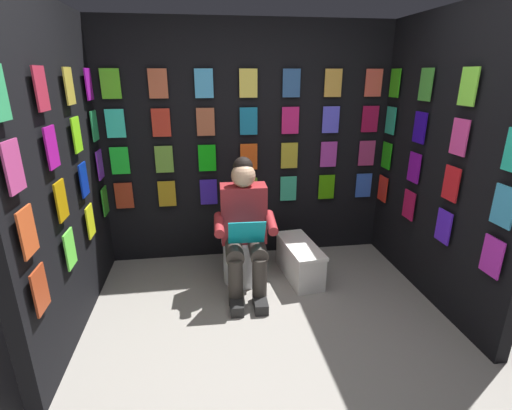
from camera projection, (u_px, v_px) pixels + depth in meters
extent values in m
plane|color=gray|center=(288.00, 388.00, 2.34)|extent=(30.00, 30.00, 0.00)
cube|color=black|center=(248.00, 145.00, 3.79)|extent=(2.95, 0.10, 2.35)
cube|color=#A43019|center=(124.00, 196.00, 3.69)|extent=(0.17, 0.01, 0.26)
cube|color=#AC8413|center=(167.00, 194.00, 3.75)|extent=(0.17, 0.01, 0.26)
cube|color=#3019A3|center=(209.00, 192.00, 3.81)|extent=(0.17, 0.01, 0.26)
cube|color=#649B25|center=(249.00, 190.00, 3.86)|extent=(0.17, 0.01, 0.26)
cube|color=#2CA57A|center=(288.00, 189.00, 3.92)|extent=(0.17, 0.01, 0.26)
cube|color=#409807|center=(326.00, 187.00, 3.98)|extent=(0.17, 0.01, 0.26)
cube|color=blue|center=(363.00, 185.00, 4.03)|extent=(0.17, 0.01, 0.26)
cube|color=#1AD22C|center=(120.00, 161.00, 3.58)|extent=(0.17, 0.01, 0.26)
cube|color=#639830|center=(164.00, 159.00, 3.63)|extent=(0.17, 0.01, 0.26)
cube|color=#0BB50C|center=(207.00, 158.00, 3.69)|extent=(0.17, 0.01, 0.26)
cube|color=#D84F13|center=(249.00, 157.00, 3.75)|extent=(0.17, 0.01, 0.26)
cube|color=#AF9F26|center=(289.00, 156.00, 3.80)|extent=(0.17, 0.01, 0.26)
cube|color=#A7349E|center=(329.00, 154.00, 3.86)|extent=(0.17, 0.01, 0.26)
cube|color=#A32F67|center=(367.00, 153.00, 3.92)|extent=(0.17, 0.01, 0.26)
cube|color=#35E4C6|center=(115.00, 124.00, 3.46)|extent=(0.17, 0.01, 0.26)
cube|color=red|center=(161.00, 123.00, 3.52)|extent=(0.17, 0.01, 0.26)
cube|color=#A35435|center=(206.00, 122.00, 3.58)|extent=(0.17, 0.01, 0.26)
cube|color=#14729C|center=(249.00, 121.00, 3.63)|extent=(0.17, 0.01, 0.26)
cube|color=#CB1B6A|center=(290.00, 120.00, 3.69)|extent=(0.17, 0.01, 0.26)
cube|color=#524FE7|center=(331.00, 120.00, 3.75)|extent=(0.17, 0.01, 0.26)
cube|color=#9E103C|center=(370.00, 119.00, 3.80)|extent=(0.17, 0.01, 0.26)
cube|color=#55CA21|center=(110.00, 84.00, 3.35)|extent=(0.17, 0.01, 0.26)
cube|color=#BB5738|center=(158.00, 84.00, 3.40)|extent=(0.17, 0.01, 0.26)
cube|color=#44A4DB|center=(204.00, 83.00, 3.46)|extent=(0.17, 0.01, 0.26)
cube|color=#EAD44F|center=(248.00, 83.00, 3.52)|extent=(0.17, 0.01, 0.26)
cube|color=#2B558D|center=(291.00, 83.00, 3.57)|extent=(0.17, 0.01, 0.26)
cube|color=gold|center=(333.00, 83.00, 3.63)|extent=(0.17, 0.01, 0.26)
cube|color=#DE5142|center=(374.00, 83.00, 3.69)|extent=(0.17, 0.01, 0.26)
cube|color=black|center=(443.00, 162.00, 3.05)|extent=(0.10, 1.92, 2.35)
cube|color=red|center=(383.00, 189.00, 3.92)|extent=(0.01, 0.17, 0.26)
cube|color=#B91548|center=(409.00, 205.00, 3.43)|extent=(0.01, 0.17, 0.26)
cube|color=#5322E3|center=(443.00, 226.00, 2.95)|extent=(0.01, 0.17, 0.26)
cube|color=#BC29B6|center=(492.00, 257.00, 2.46)|extent=(0.01, 0.17, 0.26)
cube|color=#1A9A0E|center=(387.00, 156.00, 3.80)|extent=(0.01, 0.17, 0.26)
cube|color=#7D1099|center=(414.00, 168.00, 3.32)|extent=(0.01, 0.17, 0.26)
cube|color=red|center=(451.00, 184.00, 2.83)|extent=(0.01, 0.17, 0.26)
cube|color=#3797C4|center=(503.00, 206.00, 2.35)|extent=(0.01, 0.17, 0.26)
cube|color=#20A377|center=(391.00, 121.00, 3.69)|extent=(0.01, 0.17, 0.26)
cube|color=#270C9A|center=(420.00, 128.00, 3.20)|extent=(0.01, 0.17, 0.26)
cube|color=#E33F95|center=(459.00, 137.00, 2.72)|extent=(0.01, 0.17, 0.26)
cube|color=#2EA814|center=(395.00, 83.00, 3.57)|extent=(0.01, 0.17, 0.26)
cube|color=green|center=(426.00, 85.00, 3.09)|extent=(0.01, 0.17, 0.26)
cube|color=#82E93E|center=(468.00, 87.00, 2.60)|extent=(0.01, 0.17, 0.26)
cube|color=black|center=(59.00, 176.00, 2.65)|extent=(0.10, 1.92, 2.35)
cube|color=#A63B1B|center=(40.00, 290.00, 2.08)|extent=(0.01, 0.17, 0.26)
cube|color=#69EC47|center=(70.00, 249.00, 2.57)|extent=(0.01, 0.17, 0.26)
cube|color=yellow|center=(90.00, 221.00, 3.05)|extent=(0.01, 0.17, 0.26)
cube|color=green|center=(105.00, 201.00, 3.54)|extent=(0.01, 0.17, 0.26)
cube|color=#CC5024|center=(28.00, 232.00, 1.97)|extent=(0.01, 0.17, 0.26)
cube|color=#B4830A|center=(61.00, 201.00, 2.45)|extent=(0.01, 0.17, 0.26)
cube|color=#09259A|center=(84.00, 180.00, 2.94)|extent=(0.01, 0.17, 0.26)
cube|color=purple|center=(100.00, 165.00, 3.42)|extent=(0.01, 0.17, 0.26)
cube|color=#B53C7C|center=(13.00, 167.00, 1.85)|extent=(0.01, 0.17, 0.26)
cube|color=#A1138C|center=(52.00, 147.00, 2.34)|extent=(0.01, 0.17, 0.26)
cube|color=#7FE617|center=(77.00, 135.00, 2.82)|extent=(0.01, 0.17, 0.26)
cube|color=#299A53|center=(95.00, 126.00, 3.31)|extent=(0.01, 0.17, 0.26)
cube|color=#AD263D|center=(41.00, 89.00, 2.22)|extent=(0.01, 0.17, 0.26)
cube|color=gold|center=(69.00, 86.00, 2.71)|extent=(0.01, 0.17, 0.26)
cube|color=#A312B0|center=(89.00, 84.00, 3.19)|extent=(0.01, 0.17, 0.26)
cylinder|color=white|center=(244.00, 260.00, 3.52)|extent=(0.38, 0.38, 0.40)
cylinder|color=white|center=(243.00, 240.00, 3.45)|extent=(0.41, 0.41, 0.02)
cube|color=white|center=(241.00, 213.00, 3.64)|extent=(0.39, 0.19, 0.36)
cylinder|color=white|center=(242.00, 216.00, 3.55)|extent=(0.39, 0.08, 0.39)
cube|color=maroon|center=(243.00, 213.00, 3.33)|extent=(0.41, 0.23, 0.52)
sphere|color=tan|center=(243.00, 175.00, 3.19)|extent=(0.21, 0.21, 0.21)
sphere|color=black|center=(243.00, 167.00, 3.19)|extent=(0.17, 0.17, 0.17)
cylinder|color=#38332D|center=(257.00, 248.00, 3.24)|extent=(0.16, 0.41, 0.15)
cylinder|color=#38332D|center=(234.00, 249.00, 3.21)|extent=(0.16, 0.41, 0.15)
cylinder|color=#38332D|center=(260.00, 281.00, 3.14)|extent=(0.12, 0.12, 0.42)
cylinder|color=#38332D|center=(236.00, 283.00, 3.12)|extent=(0.12, 0.12, 0.42)
cube|color=black|center=(260.00, 303.00, 3.14)|extent=(0.12, 0.26, 0.09)
cube|color=black|center=(236.00, 304.00, 3.12)|extent=(0.12, 0.26, 0.09)
cylinder|color=maroon|center=(271.00, 223.00, 3.19)|extent=(0.10, 0.31, 0.13)
cylinder|color=maroon|center=(219.00, 225.00, 3.15)|extent=(0.10, 0.31, 0.13)
cube|color=#0B95A3|center=(247.00, 233.00, 3.03)|extent=(0.30, 0.14, 0.23)
cube|color=white|center=(300.00, 262.00, 3.59)|extent=(0.33, 0.67, 0.31)
cube|color=white|center=(300.00, 245.00, 3.53)|extent=(0.35, 0.70, 0.03)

